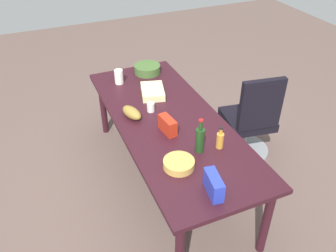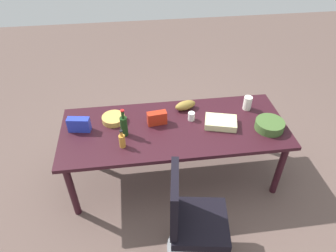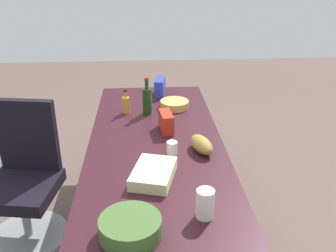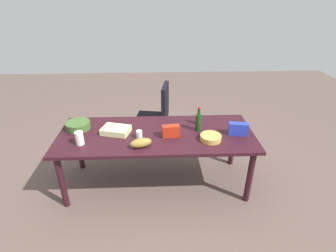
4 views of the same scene
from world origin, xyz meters
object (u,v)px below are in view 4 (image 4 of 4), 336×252
wine_bottle (198,122)px  chip_bag_blue (238,129)px  dressing_bottle (198,118)px  chip_bag_red (171,131)px  conference_table (156,138)px  sheet_cake (116,130)px  office_chair (155,123)px  mayo_jar (79,138)px  salad_bowl (78,125)px  chip_bowl (211,138)px  bread_loaf (141,143)px  paper_cup (139,134)px

wine_bottle → chip_bag_blue: size_ratio=1.37×
dressing_bottle → chip_bag_blue: bearing=145.1°
wine_bottle → chip_bag_red: size_ratio=1.51×
dressing_bottle → conference_table: bearing=22.6°
sheet_cake → chip_bag_blue: bearing=175.8°
wine_bottle → chip_bag_red: bearing=21.5°
office_chair → mayo_jar: size_ratio=6.67×
wine_bottle → mayo_jar: 1.37m
office_chair → wine_bottle: 1.13m
conference_table → wine_bottle: size_ratio=7.66×
salad_bowl → sheet_cake: bearing=165.8°
chip_bag_red → chip_bowl: bearing=167.6°
sheet_cake → conference_table: bearing=176.4°
bread_loaf → sheet_cake: 0.45m
wine_bottle → chip_bag_red: wine_bottle is taller
paper_cup → dressing_bottle: size_ratio=0.46×
conference_table → chip_bag_red: (-0.17, 0.08, 0.14)m
dressing_bottle → mayo_jar: 1.43m
sheet_cake → wine_bottle: bearing=-178.8°
paper_cup → mayo_jar: 0.65m
wine_bottle → sheet_cake: (0.98, 0.02, -0.08)m
salad_bowl → conference_table: bearing=171.0°
conference_table → mayo_jar: (0.84, 0.21, 0.15)m
paper_cup → salad_bowl: bearing=-18.2°
conference_table → sheet_cake: 0.49m
chip_bowl → sheet_cake: sheet_cake is taller
conference_table → chip_bowl: size_ratio=9.65×
salad_bowl → chip_bag_blue: chip_bag_blue is taller
salad_bowl → office_chair: bearing=-139.8°
chip_bowl → mayo_jar: 1.46m
chip_bowl → wine_bottle: wine_bottle is taller
conference_table → paper_cup: bearing=26.9°
office_chair → chip_bag_blue: 1.47m
office_chair → mayo_jar: office_chair is taller
conference_table → sheet_cake: sheet_cake is taller
dressing_bottle → salad_bowl: (1.48, 0.07, -0.03)m
office_chair → chip_bag_red: bearing=100.7°
conference_table → office_chair: 0.98m
wine_bottle → bread_loaf: bearing=27.1°
conference_table → bread_loaf: bread_loaf is taller
chip_bag_red → salad_bowl: (1.12, -0.23, -0.02)m
wine_bottle → paper_cup: wine_bottle is taller
office_chair → salad_bowl: office_chair is taller
dressing_bottle → chip_bag_red: 0.47m
sheet_cake → salad_bowl: size_ratio=1.10×
mayo_jar → salad_bowl: (0.11, -0.36, -0.03)m
chip_bowl → sheet_cake: bearing=-10.9°
sheet_cake → office_chair: bearing=-116.6°
bread_loaf → salad_bowl: size_ratio=0.83×
chip_bowl → dressing_bottle: (0.09, -0.40, 0.04)m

